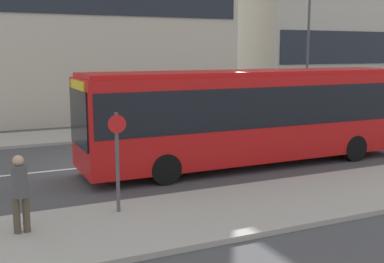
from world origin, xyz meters
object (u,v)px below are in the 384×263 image
(parked_car_0, at_px, (323,116))
(bus_stop_sign, at_px, (117,154))
(pedestrian_near_stop, at_px, (20,189))
(city_bus, at_px, (251,111))
(street_lamp, at_px, (308,35))

(parked_car_0, bearing_deg, bus_stop_sign, -147.43)
(pedestrian_near_stop, distance_m, bus_stop_sign, 2.38)
(bus_stop_sign, bearing_deg, city_bus, 29.73)
(parked_car_0, height_order, pedestrian_near_stop, pedestrian_near_stop)
(parked_car_0, bearing_deg, pedestrian_near_stop, -150.08)
(parked_car_0, xyz_separation_m, street_lamp, (0.51, 2.08, 4.19))
(city_bus, height_order, parked_car_0, city_bus)
(city_bus, relative_size, bus_stop_sign, 4.96)
(street_lamp, bearing_deg, city_bus, -138.04)
(pedestrian_near_stop, xyz_separation_m, street_lamp, (16.41, 11.23, 3.76))
(parked_car_0, xyz_separation_m, pedestrian_near_stop, (-15.90, -9.15, 0.43))
(city_bus, height_order, street_lamp, street_lamp)
(pedestrian_near_stop, bearing_deg, city_bus, -154.77)
(pedestrian_near_stop, bearing_deg, street_lamp, -145.40)
(parked_car_0, distance_m, street_lamp, 4.70)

